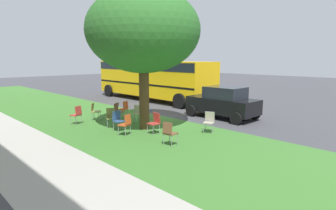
{
  "coord_description": "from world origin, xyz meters",
  "views": [
    {
      "loc": [
        -10.85,
        10.5,
        3.1
      ],
      "look_at": [
        -1.87,
        1.74,
        1.03
      ],
      "focal_mm": 30.28,
      "sensor_mm": 36.0,
      "label": 1
    }
  ],
  "objects_px": {
    "chair_10": "(77,114)",
    "street_tree": "(143,31)",
    "chair_2": "(126,123)",
    "chair_11": "(111,116)",
    "chair_0": "(95,110)",
    "school_bus": "(152,77)",
    "chair_3": "(155,122)",
    "chair_6": "(146,109)",
    "chair_5": "(209,121)",
    "chair_4": "(169,132)",
    "chair_9": "(139,112)",
    "chair_7": "(118,110)",
    "parked_car": "(223,102)",
    "chair_1": "(118,119)",
    "chair_8": "(124,108)"
  },
  "relations": [
    {
      "from": "chair_4",
      "to": "school_bus",
      "type": "height_order",
      "value": "school_bus"
    },
    {
      "from": "street_tree",
      "to": "chair_10",
      "type": "distance_m",
      "value": 5.02
    },
    {
      "from": "chair_4",
      "to": "chair_11",
      "type": "distance_m",
      "value": 3.8
    },
    {
      "from": "chair_0",
      "to": "chair_4",
      "type": "xyz_separation_m",
      "value": [
        -5.68,
        0.29,
        0.0
      ]
    },
    {
      "from": "chair_1",
      "to": "chair_4",
      "type": "height_order",
      "value": "same"
    },
    {
      "from": "chair_0",
      "to": "chair_9",
      "type": "xyz_separation_m",
      "value": [
        -2.01,
        -1.25,
        0.0
      ]
    },
    {
      "from": "chair_6",
      "to": "school_bus",
      "type": "xyz_separation_m",
      "value": [
        4.89,
        -4.71,
        1.24
      ]
    },
    {
      "from": "chair_6",
      "to": "chair_9",
      "type": "bearing_deg",
      "value": 117.05
    },
    {
      "from": "chair_2",
      "to": "chair_11",
      "type": "height_order",
      "value": "same"
    },
    {
      "from": "chair_8",
      "to": "chair_6",
      "type": "bearing_deg",
      "value": -151.04
    },
    {
      "from": "street_tree",
      "to": "chair_11",
      "type": "relative_size",
      "value": 6.85
    },
    {
      "from": "chair_1",
      "to": "chair_2",
      "type": "xyz_separation_m",
      "value": [
        -0.84,
        0.2,
        0.0
      ]
    },
    {
      "from": "chair_11",
      "to": "parked_car",
      "type": "height_order",
      "value": "parked_car"
    },
    {
      "from": "chair_3",
      "to": "chair_10",
      "type": "distance_m",
      "value": 4.14
    },
    {
      "from": "chair_5",
      "to": "school_bus",
      "type": "bearing_deg",
      "value": -27.34
    },
    {
      "from": "chair_10",
      "to": "chair_9",
      "type": "bearing_deg",
      "value": -127.39
    },
    {
      "from": "chair_2",
      "to": "chair_10",
      "type": "bearing_deg",
      "value": 8.28
    },
    {
      "from": "chair_11",
      "to": "parked_car",
      "type": "bearing_deg",
      "value": -113.38
    },
    {
      "from": "chair_4",
      "to": "chair_2",
      "type": "bearing_deg",
      "value": 8.04
    },
    {
      "from": "chair_7",
      "to": "chair_5",
      "type": "bearing_deg",
      "value": -163.79
    },
    {
      "from": "chair_7",
      "to": "parked_car",
      "type": "relative_size",
      "value": 0.24
    },
    {
      "from": "chair_6",
      "to": "chair_10",
      "type": "relative_size",
      "value": 1.0
    },
    {
      "from": "chair_0",
      "to": "chair_11",
      "type": "bearing_deg",
      "value": 172.27
    },
    {
      "from": "chair_10",
      "to": "street_tree",
      "type": "bearing_deg",
      "value": -148.83
    },
    {
      "from": "chair_5",
      "to": "chair_9",
      "type": "height_order",
      "value": "same"
    },
    {
      "from": "chair_10",
      "to": "chair_11",
      "type": "bearing_deg",
      "value": -153.52
    },
    {
      "from": "street_tree",
      "to": "chair_1",
      "type": "bearing_deg",
      "value": 66.06
    },
    {
      "from": "chair_2",
      "to": "school_bus",
      "type": "height_order",
      "value": "school_bus"
    },
    {
      "from": "chair_0",
      "to": "chair_3",
      "type": "relative_size",
      "value": 1.0
    },
    {
      "from": "street_tree",
      "to": "chair_2",
      "type": "xyz_separation_m",
      "value": [
        -0.36,
        1.28,
        -3.71
      ]
    },
    {
      "from": "chair_1",
      "to": "chair_3",
      "type": "height_order",
      "value": "same"
    },
    {
      "from": "chair_11",
      "to": "chair_8",
      "type": "bearing_deg",
      "value": -51.03
    },
    {
      "from": "chair_3",
      "to": "chair_10",
      "type": "height_order",
      "value": "same"
    },
    {
      "from": "chair_0",
      "to": "school_bus",
      "type": "bearing_deg",
      "value": -64.02
    },
    {
      "from": "street_tree",
      "to": "chair_6",
      "type": "distance_m",
      "value": 4.24
    },
    {
      "from": "street_tree",
      "to": "chair_10",
      "type": "bearing_deg",
      "value": 31.17
    },
    {
      "from": "chair_0",
      "to": "chair_11",
      "type": "xyz_separation_m",
      "value": [
        -1.88,
        0.26,
        0.0
      ]
    },
    {
      "from": "street_tree",
      "to": "chair_1",
      "type": "relative_size",
      "value": 6.85
    },
    {
      "from": "chair_11",
      "to": "chair_5",
      "type": "bearing_deg",
      "value": -146.23
    },
    {
      "from": "chair_4",
      "to": "chair_10",
      "type": "bearing_deg",
      "value": 8.18
    },
    {
      "from": "chair_7",
      "to": "chair_8",
      "type": "xyz_separation_m",
      "value": [
        0.35,
        -0.62,
        0.0
      ]
    },
    {
      "from": "chair_6",
      "to": "chair_7",
      "type": "relative_size",
      "value": 1.0
    },
    {
      "from": "chair_10",
      "to": "school_bus",
      "type": "bearing_deg",
      "value": -65.78
    },
    {
      "from": "school_bus",
      "to": "chair_3",
      "type": "bearing_deg",
      "value": 139.39
    },
    {
      "from": "chair_4",
      "to": "school_bus",
      "type": "distance_m",
      "value": 11.48
    },
    {
      "from": "street_tree",
      "to": "chair_11",
      "type": "height_order",
      "value": "street_tree"
    },
    {
      "from": "chair_0",
      "to": "chair_7",
      "type": "relative_size",
      "value": 1.0
    },
    {
      "from": "chair_11",
      "to": "chair_1",
      "type": "bearing_deg",
      "value": 169.28
    },
    {
      "from": "chair_0",
      "to": "chair_10",
      "type": "distance_m",
      "value": 1.1
    },
    {
      "from": "chair_1",
      "to": "chair_3",
      "type": "relative_size",
      "value": 1.0
    }
  ]
}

